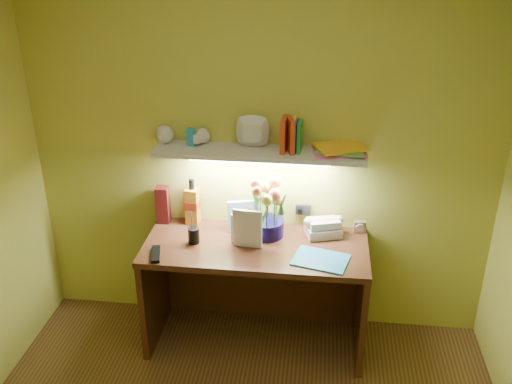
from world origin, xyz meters
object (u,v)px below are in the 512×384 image
desk (256,295)px  telephone (323,226)px  whisky_bottle (192,201)px  flower_bouquet (267,209)px  desk_clock (360,227)px

desk → telephone: 0.63m
whisky_bottle → desk: bearing=-28.3°
telephone → desk: bearing=-172.9°
flower_bouquet → desk_clock: size_ratio=4.89×
desk → flower_bouquet: 0.58m
flower_bouquet → telephone: 0.38m
telephone → desk_clock: 0.25m
flower_bouquet → whisky_bottle: (-0.51, 0.11, -0.03)m
desk_clock → whisky_bottle: (-1.10, -0.00, 0.12)m
telephone → desk_clock: size_ratio=2.80×
desk → telephone: size_ratio=6.46×
telephone → whisky_bottle: bearing=159.5°
desk_clock → whisky_bottle: 1.11m
desk → flower_bouquet: (0.06, 0.14, 0.56)m
telephone → whisky_bottle: whisky_bottle is taller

